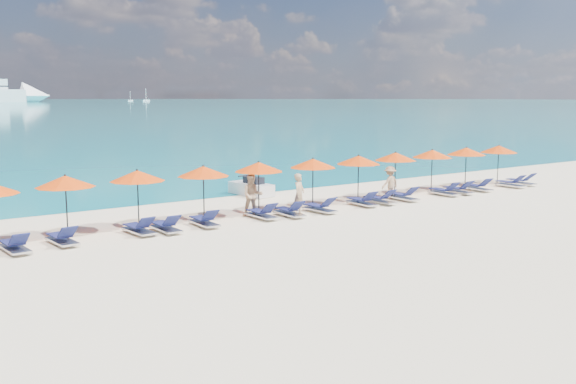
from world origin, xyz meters
TOP-DOWN VIEW (x-y plane):
  - ground at (0.00, 0.00)m, footprint 1400.00×1400.00m
  - sailboat_near at (213.77, 527.63)m, footprint 6.38×2.13m
  - sailboat_far at (215.92, 570.45)m, footprint 5.13×1.71m
  - jetski at (2.40, 9.67)m, footprint 1.25×2.74m
  - beachgoer_a at (1.23, 3.91)m, footprint 0.77×0.69m
  - beachgoer_b at (-0.63, 4.70)m, footprint 1.01×0.83m
  - beachgoer_c at (7.39, 4.80)m, footprint 1.09×0.58m
  - umbrella_3 at (-8.15, 5.21)m, footprint 2.10×2.10m
  - umbrella_4 at (-5.43, 5.26)m, footprint 2.10×2.10m
  - umbrella_5 at (-2.70, 5.11)m, footprint 2.10×2.10m
  - umbrella_6 at (-0.00, 5.19)m, footprint 2.10×2.10m
  - umbrella_7 at (2.81, 5.05)m, footprint 2.10×2.10m
  - umbrella_8 at (5.51, 5.01)m, footprint 2.10×2.10m
  - umbrella_9 at (8.19, 5.26)m, footprint 2.10×2.10m
  - umbrella_10 at (10.86, 5.26)m, footprint 2.10×2.10m
  - umbrella_11 at (13.55, 5.23)m, footprint 2.10×2.10m
  - umbrella_12 at (16.24, 5.14)m, footprint 2.10×2.10m
  - lounger_4 at (-10.26, 3.78)m, footprint 0.74×1.74m
  - lounger_5 at (-8.69, 4.01)m, footprint 0.75×1.74m
  - lounger_6 at (-5.91, 4.07)m, footprint 0.74×1.74m
  - lounger_7 at (-4.95, 3.86)m, footprint 0.65×1.71m
  - lounger_8 at (-3.28, 3.98)m, footprint 0.68×1.72m
  - lounger_9 at (-0.60, 4.00)m, footprint 0.65×1.71m
  - lounger_10 at (0.60, 3.76)m, footprint 0.66×1.71m
  - lounger_11 at (2.23, 3.76)m, footprint 0.77×1.75m
  - lounger_12 at (4.86, 3.97)m, footprint 0.70×1.73m
  - lounger_13 at (5.91, 3.92)m, footprint 0.77×1.75m
  - lounger_14 at (7.52, 3.98)m, footprint 0.62×1.70m
  - lounger_15 at (10.36, 3.91)m, footprint 0.65×1.71m
  - lounger_16 at (11.38, 3.87)m, footprint 0.62×1.70m
  - lounger_17 at (13.05, 3.96)m, footprint 0.77×1.75m
  - lounger_18 at (15.67, 3.81)m, footprint 0.64×1.71m
  - lounger_19 at (16.88, 4.00)m, footprint 0.72×1.73m

SIDE VIEW (x-z plane):
  - ground at x=0.00m, z-range 0.00..0.00m
  - lounger_4 at x=-10.26m, z-range -0.09..0.56m
  - lounger_5 at x=-8.69m, z-range -0.09..0.56m
  - lounger_6 at x=-5.91m, z-range -0.09..0.56m
  - lounger_7 at x=-4.95m, z-range -0.09..0.56m
  - lounger_8 at x=-3.28m, z-range -0.09..0.56m
  - lounger_9 at x=-0.60m, z-range -0.09..0.56m
  - lounger_10 at x=0.60m, z-range -0.09..0.56m
  - lounger_11 at x=2.23m, z-range -0.09..0.56m
  - lounger_12 at x=4.86m, z-range -0.09..0.56m
  - lounger_13 at x=5.91m, z-range -0.09..0.56m
  - lounger_14 at x=7.52m, z-range -0.09..0.56m
  - lounger_15 at x=10.36m, z-range -0.09..0.56m
  - lounger_16 at x=11.38m, z-range -0.09..0.56m
  - lounger_17 at x=13.05m, z-range -0.09..0.56m
  - lounger_18 at x=15.67m, z-range -0.09..0.56m
  - lounger_19 at x=16.88m, z-range -0.09..0.56m
  - jetski at x=2.40m, z-range -0.08..0.86m
  - beachgoer_c at x=7.39m, z-range 0.00..1.62m
  - beachgoer_a at x=1.23m, z-range 0.00..1.77m
  - beachgoer_b at x=-0.63m, z-range 0.00..1.80m
  - sailboat_far at x=215.92m, z-range -3.73..5.66m
  - sailboat_near at x=213.77m, z-range -4.64..7.04m
  - umbrella_3 at x=-8.15m, z-range 0.88..3.16m
  - umbrella_4 at x=-5.43m, z-range 0.88..3.16m
  - umbrella_5 at x=-2.70m, z-range 0.88..3.16m
  - umbrella_6 at x=0.00m, z-range 0.88..3.16m
  - umbrella_7 at x=2.81m, z-range 0.88..3.16m
  - umbrella_8 at x=5.51m, z-range 0.88..3.16m
  - umbrella_9 at x=8.19m, z-range 0.88..3.16m
  - umbrella_10 at x=10.86m, z-range 0.88..3.16m
  - umbrella_11 at x=13.55m, z-range 0.88..3.16m
  - umbrella_12 at x=16.24m, z-range 0.88..3.16m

